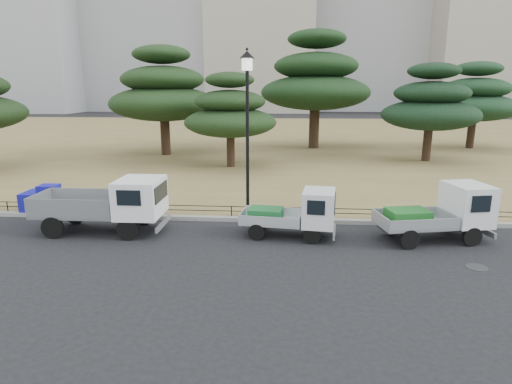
# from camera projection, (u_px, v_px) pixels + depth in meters

# --- Properties ---
(ground) EXTENTS (220.00, 220.00, 0.00)m
(ground) POSITION_uv_depth(u_px,v_px,m) (251.00, 246.00, 13.70)
(ground) COLOR black
(lawn) EXTENTS (120.00, 56.00, 0.15)m
(lawn) POSITION_uv_depth(u_px,v_px,m) (277.00, 138.00, 43.33)
(lawn) COLOR olive
(lawn) RESTS_ON ground
(curb) EXTENTS (120.00, 0.25, 0.16)m
(curb) POSITION_uv_depth(u_px,v_px,m) (257.00, 220.00, 16.20)
(curb) COLOR gray
(curb) RESTS_ON ground
(truck_large) EXTENTS (4.39, 1.79, 1.91)m
(truck_large) POSITION_uv_depth(u_px,v_px,m) (108.00, 203.00, 14.82)
(truck_large) COLOR black
(truck_large) RESTS_ON ground
(truck_kei_front) EXTENTS (3.25, 1.68, 1.65)m
(truck_kei_front) POSITION_uv_depth(u_px,v_px,m) (296.00, 213.00, 14.39)
(truck_kei_front) COLOR black
(truck_kei_front) RESTS_ON ground
(truck_kei_rear) EXTENTS (3.80, 2.20, 1.87)m
(truck_kei_rear) POSITION_uv_depth(u_px,v_px,m) (441.00, 213.00, 14.07)
(truck_kei_rear) COLOR black
(truck_kei_rear) RESTS_ON ground
(street_lamp) EXTENTS (0.54, 0.54, 6.06)m
(street_lamp) POSITION_uv_depth(u_px,v_px,m) (247.00, 107.00, 15.53)
(street_lamp) COLOR black
(street_lamp) RESTS_ON lawn
(pipe_fence) EXTENTS (38.00, 0.04, 0.40)m
(pipe_fence) POSITION_uv_depth(u_px,v_px,m) (257.00, 209.00, 16.26)
(pipe_fence) COLOR black
(pipe_fence) RESTS_ON lawn
(tarp_pile) EXTENTS (1.62, 1.22, 1.05)m
(tarp_pile) POSITION_uv_depth(u_px,v_px,m) (45.00, 199.00, 17.21)
(tarp_pile) COLOR #1615A4
(tarp_pile) RESTS_ON lawn
(manhole) EXTENTS (0.60, 0.60, 0.01)m
(manhole) POSITION_uv_depth(u_px,v_px,m) (477.00, 267.00, 12.05)
(manhole) COLOR #2D2D30
(manhole) RESTS_ON ground
(pine_west_near) EXTENTS (7.76, 7.76, 7.76)m
(pine_west_near) POSITION_uv_depth(u_px,v_px,m) (163.00, 93.00, 30.65)
(pine_west_near) COLOR black
(pine_west_near) RESTS_ON lawn
(pine_center_left) EXTENTS (5.66, 5.66, 5.75)m
(pine_center_left) POSITION_uv_depth(u_px,v_px,m) (230.00, 113.00, 26.05)
(pine_center_left) COLOR black
(pine_center_left) RESTS_ON lawn
(pine_center_right) EXTENTS (8.74, 8.74, 9.28)m
(pine_center_right) POSITION_uv_depth(u_px,v_px,m) (316.00, 81.00, 34.08)
(pine_center_right) COLOR black
(pine_center_right) RESTS_ON lawn
(pine_east_near) EXTENTS (6.35, 6.35, 6.41)m
(pine_east_near) POSITION_uv_depth(u_px,v_px,m) (431.00, 105.00, 28.14)
(pine_east_near) COLOR black
(pine_east_near) RESTS_ON lawn
(pine_east_far) EXTENTS (6.83, 6.83, 6.86)m
(pine_east_far) POSITION_uv_depth(u_px,v_px,m) (475.00, 99.00, 34.26)
(pine_east_far) COLOR black
(pine_east_far) RESTS_ON lawn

